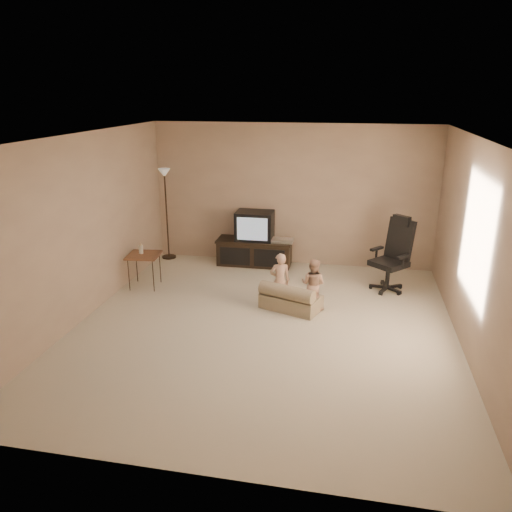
{
  "coord_description": "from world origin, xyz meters",
  "views": [
    {
      "loc": [
        1.07,
        -5.93,
        3.03
      ],
      "look_at": [
        -0.23,
        0.6,
        0.8
      ],
      "focal_mm": 35.0,
      "sensor_mm": 36.0,
      "label": 1
    }
  ],
  "objects_px": {
    "floor_lamp": "(165,194)",
    "child_sofa": "(290,299)",
    "side_table": "(143,255)",
    "toddler_right": "(313,284)",
    "office_chair": "(392,264)",
    "toddler_left": "(280,280)",
    "tv_stand": "(255,243)"
  },
  "relations": [
    {
      "from": "tv_stand",
      "to": "toddler_right",
      "type": "bearing_deg",
      "value": -55.92
    },
    {
      "from": "side_table",
      "to": "floor_lamp",
      "type": "bearing_deg",
      "value": 95.69
    },
    {
      "from": "child_sofa",
      "to": "office_chair",
      "type": "bearing_deg",
      "value": 56.12
    },
    {
      "from": "floor_lamp",
      "to": "toddler_right",
      "type": "height_order",
      "value": "floor_lamp"
    },
    {
      "from": "toddler_left",
      "to": "toddler_right",
      "type": "distance_m",
      "value": 0.48
    },
    {
      "from": "tv_stand",
      "to": "toddler_right",
      "type": "xyz_separation_m",
      "value": [
        1.2,
        -1.73,
        -0.03
      ]
    },
    {
      "from": "side_table",
      "to": "tv_stand",
      "type": "bearing_deg",
      "value": 42.35
    },
    {
      "from": "floor_lamp",
      "to": "toddler_left",
      "type": "xyz_separation_m",
      "value": [
        2.4,
        -1.83,
        -0.82
      ]
    },
    {
      "from": "child_sofa",
      "to": "toddler_right",
      "type": "distance_m",
      "value": 0.4
    },
    {
      "from": "side_table",
      "to": "toddler_right",
      "type": "distance_m",
      "value": 2.76
    },
    {
      "from": "side_table",
      "to": "floor_lamp",
      "type": "xyz_separation_m",
      "value": [
        -0.14,
        1.45,
        0.7
      ]
    },
    {
      "from": "office_chair",
      "to": "side_table",
      "type": "relative_size",
      "value": 1.61
    },
    {
      "from": "office_chair",
      "to": "child_sofa",
      "type": "relative_size",
      "value": 1.26
    },
    {
      "from": "side_table",
      "to": "child_sofa",
      "type": "xyz_separation_m",
      "value": [
        2.41,
        -0.44,
        -0.36
      ]
    },
    {
      "from": "office_chair",
      "to": "child_sofa",
      "type": "bearing_deg",
      "value": -101.94
    },
    {
      "from": "floor_lamp",
      "to": "child_sofa",
      "type": "distance_m",
      "value": 3.36
    },
    {
      "from": "child_sofa",
      "to": "toddler_right",
      "type": "xyz_separation_m",
      "value": [
        0.32,
        0.11,
        0.21
      ]
    },
    {
      "from": "toddler_left",
      "to": "child_sofa",
      "type": "bearing_deg",
      "value": 137.87
    },
    {
      "from": "floor_lamp",
      "to": "side_table",
      "type": "bearing_deg",
      "value": -84.31
    },
    {
      "from": "office_chair",
      "to": "toddler_left",
      "type": "height_order",
      "value": "office_chair"
    },
    {
      "from": "child_sofa",
      "to": "floor_lamp",
      "type": "bearing_deg",
      "value": 163.14
    },
    {
      "from": "tv_stand",
      "to": "office_chair",
      "type": "xyz_separation_m",
      "value": [
        2.35,
        -0.76,
        0.02
      ]
    },
    {
      "from": "tv_stand",
      "to": "child_sofa",
      "type": "relative_size",
      "value": 1.47
    },
    {
      "from": "floor_lamp",
      "to": "toddler_left",
      "type": "distance_m",
      "value": 3.13
    },
    {
      "from": "office_chair",
      "to": "floor_lamp",
      "type": "relative_size",
      "value": 0.7
    },
    {
      "from": "tv_stand",
      "to": "child_sofa",
      "type": "bearing_deg",
      "value": -64.98
    },
    {
      "from": "side_table",
      "to": "toddler_right",
      "type": "xyz_separation_m",
      "value": [
        2.73,
        -0.34,
        -0.15
      ]
    },
    {
      "from": "office_chair",
      "to": "toddler_right",
      "type": "bearing_deg",
      "value": -98.02
    },
    {
      "from": "tv_stand",
      "to": "child_sofa",
      "type": "xyz_separation_m",
      "value": [
        0.88,
        -1.84,
        -0.24
      ]
    },
    {
      "from": "tv_stand",
      "to": "toddler_right",
      "type": "distance_m",
      "value": 2.11
    },
    {
      "from": "side_table",
      "to": "toddler_right",
      "type": "relative_size",
      "value": 0.97
    },
    {
      "from": "tv_stand",
      "to": "office_chair",
      "type": "distance_m",
      "value": 2.47
    }
  ]
}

